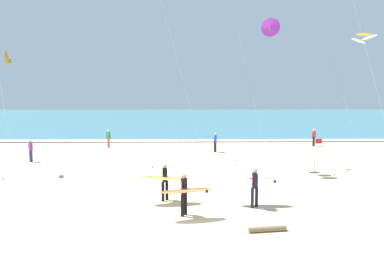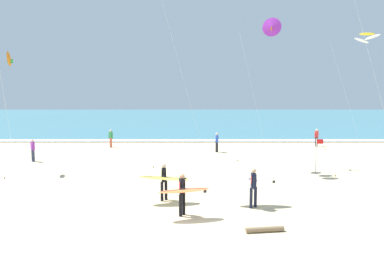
% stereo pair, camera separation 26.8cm
% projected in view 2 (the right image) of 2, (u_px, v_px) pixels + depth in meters
% --- Properties ---
extents(ground_plane, '(160.00, 160.00, 0.00)m').
position_uv_depth(ground_plane, '(180.00, 227.00, 13.16)').
color(ground_plane, '#D1BA8E').
extents(ocean_water, '(160.00, 60.00, 0.08)m').
position_uv_depth(ocean_water, '(190.00, 118.00, 65.13)').
color(ocean_water, teal).
rests_on(ocean_water, ground).
extents(shoreline_foam, '(160.00, 1.62, 0.01)m').
position_uv_depth(shoreline_foam, '(188.00, 140.00, 35.58)').
color(shoreline_foam, white).
rests_on(shoreline_foam, ocean_water).
extents(surfer_lead, '(2.26, 1.05, 1.71)m').
position_uv_depth(surfer_lead, '(164.00, 179.00, 16.06)').
color(surfer_lead, black).
rests_on(surfer_lead, ground).
extents(surfer_trailing, '(2.24, 0.92, 1.71)m').
position_uv_depth(surfer_trailing, '(253.00, 183.00, 15.39)').
color(surfer_trailing, black).
rests_on(surfer_trailing, ground).
extents(surfer_third, '(2.09, 1.09, 1.71)m').
position_uv_depth(surfer_third, '(183.00, 191.00, 14.10)').
color(surfer_third, black).
rests_on(surfer_third, ground).
extents(kite_delta_amber_near, '(0.70, 2.76, 7.36)m').
position_uv_depth(kite_delta_amber_near, '(10.00, 60.00, 21.87)').
color(kite_delta_amber_near, orange).
rests_on(kite_delta_amber_near, ground).
extents(kite_delta_violet_far, '(2.69, 1.13, 9.80)m').
position_uv_depth(kite_delta_violet_far, '(272.00, 27.00, 23.74)').
color(kite_delta_violet_far, purple).
rests_on(kite_delta_violet_far, ground).
extents(kite_arc_golden_high, '(3.75, 2.55, 9.69)m').
position_uv_depth(kite_arc_golden_high, '(367.00, 37.00, 29.35)').
color(kite_arc_golden_high, white).
rests_on(kite_arc_golden_high, ground).
extents(bystander_red_top, '(0.43, 0.33, 1.59)m').
position_uv_depth(bystander_red_top, '(317.00, 138.00, 32.15)').
color(bystander_red_top, black).
rests_on(bystander_red_top, ground).
extents(bystander_blue_top, '(0.23, 0.49, 1.59)m').
position_uv_depth(bystander_blue_top, '(217.00, 142.00, 29.19)').
color(bystander_blue_top, black).
rests_on(bystander_blue_top, ground).
extents(bystander_green_top, '(0.44, 0.32, 1.59)m').
position_uv_depth(bystander_green_top, '(111.00, 138.00, 31.66)').
color(bystander_green_top, '#D8593F').
rests_on(bystander_green_top, ground).
extents(bystander_purple_top, '(0.38, 0.37, 1.59)m').
position_uv_depth(bystander_purple_top, '(33.00, 150.00, 25.30)').
color(bystander_purple_top, '#2D334C').
rests_on(bystander_purple_top, ground).
extents(lifeguard_flag, '(0.45, 0.05, 2.10)m').
position_uv_depth(lifeguard_flag, '(317.00, 152.00, 21.88)').
color(lifeguard_flag, silver).
rests_on(lifeguard_flag, ground).
extents(driftwood_log, '(1.40, 0.38, 0.19)m').
position_uv_depth(driftwood_log, '(265.00, 229.00, 12.66)').
color(driftwood_log, '#846B4C').
rests_on(driftwood_log, ground).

